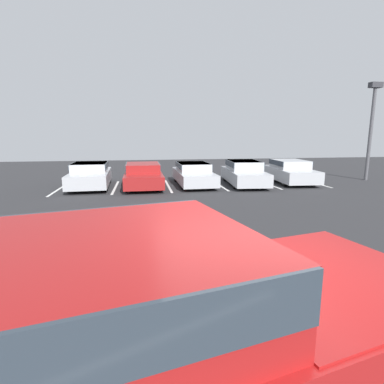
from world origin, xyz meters
name	(u,v)px	position (x,y,z in m)	size (l,w,h in m)	color
ground_plane	(266,356)	(0.00, 0.00, 0.00)	(60.00, 60.00, 0.00)	#2D2D30
stall_stripe_a	(59,189)	(-5.45, 12.51, 0.00)	(0.12, 4.08, 0.01)	white
stall_stripe_b	(115,187)	(-2.75, 12.51, 0.00)	(0.12, 4.08, 0.01)	white
stall_stripe_c	(168,186)	(-0.05, 12.51, 0.00)	(0.12, 4.08, 0.01)	white
stall_stripe_d	(218,184)	(2.64, 12.51, 0.00)	(0.12, 4.08, 0.01)	white
stall_stripe_e	(265,183)	(5.34, 12.51, 0.00)	(0.12, 4.08, 0.01)	white
stall_stripe_f	(310,182)	(8.04, 12.51, 0.00)	(0.12, 4.08, 0.01)	white
pickup_truck	(160,337)	(-1.28, -0.68, 0.91)	(5.95, 3.25, 1.84)	#A51919
parked_sedan_a	(90,174)	(-3.98, 12.76, 0.66)	(2.01, 4.39, 1.24)	#B7BABF
parked_sedan_b	(143,174)	(-1.33, 12.46, 0.64)	(1.88, 4.48, 1.19)	maroon
parked_sedan_c	(193,173)	(1.30, 12.64, 0.63)	(1.79, 4.51, 1.17)	#B7BABF
parked_sedan_d	(244,172)	(3.99, 12.29, 0.67)	(2.12, 4.62, 1.27)	#B7BABF
parked_sedan_e	(290,171)	(6.77, 12.56, 0.66)	(2.13, 4.36, 1.25)	#B7BABF
light_post	(372,121)	(11.68, 12.66, 3.39)	(0.70, 0.36, 5.53)	#515156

